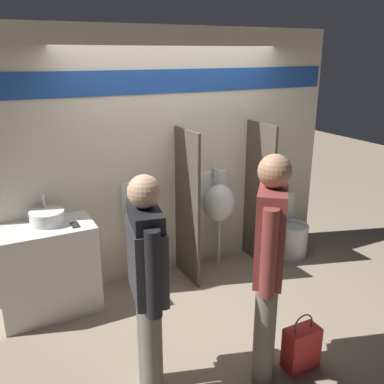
{
  "coord_description": "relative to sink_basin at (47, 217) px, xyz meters",
  "views": [
    {
      "loc": [
        -1.92,
        -3.59,
        2.44
      ],
      "look_at": [
        0.0,
        0.17,
        1.05
      ],
      "focal_mm": 40.0,
      "sensor_mm": 36.0,
      "label": 1
    }
  ],
  "objects": [
    {
      "name": "shopping_bag",
      "position": [
        1.6,
        -1.8,
        -0.78
      ],
      "size": [
        0.29,
        0.16,
        0.49
      ],
      "color": "red",
      "rests_on": "ground_plane"
    },
    {
      "name": "toilet",
      "position": [
        2.85,
        -0.09,
        -0.66
      ],
      "size": [
        0.4,
        0.56,
        0.89
      ],
      "color": "silver",
      "rests_on": "ground_plane"
    },
    {
      "name": "display_wall",
      "position": [
        1.44,
        0.24,
        0.41
      ],
      "size": [
        3.98,
        0.07,
        2.7
      ],
      "color": "beige",
      "rests_on": "ground_plane"
    },
    {
      "name": "sink_basin",
      "position": [
        0.0,
        0.0,
        0.0
      ],
      "size": [
        0.32,
        0.32,
        0.27
      ],
      "color": "silver",
      "rests_on": "sink_counter"
    },
    {
      "name": "divider_mid",
      "position": [
        2.38,
        -0.06,
        -0.12
      ],
      "size": [
        0.03,
        0.55,
        1.69
      ],
      "color": "#4C4238",
      "rests_on": "ground_plane"
    },
    {
      "name": "ground_plane",
      "position": [
        1.44,
        -0.36,
        -0.96
      ],
      "size": [
        16.0,
        16.0,
        0.0
      ],
      "primitive_type": "plane",
      "color": "gray"
    },
    {
      "name": "urinal_near_counter",
      "position": [
        0.97,
        0.06,
        -0.18
      ],
      "size": [
        0.38,
        0.33,
        1.17
      ],
      "color": "silver",
      "rests_on": "ground_plane"
    },
    {
      "name": "cell_phone",
      "position": [
        0.22,
        -0.16,
        -0.06
      ],
      "size": [
        0.07,
        0.14,
        0.01
      ],
      "color": "#232328",
      "rests_on": "sink_counter"
    },
    {
      "name": "urinal_far",
      "position": [
        1.91,
        0.06,
        -0.18
      ],
      "size": [
        0.38,
        0.33,
        1.17
      ],
      "color": "silver",
      "rests_on": "ground_plane"
    },
    {
      "name": "person_in_vest",
      "position": [
        0.43,
        -1.49,
        0.03
      ],
      "size": [
        0.3,
        0.58,
        1.7
      ],
      "rotation": [
        0.0,
        0.0,
        1.37
      ],
      "color": "#666056",
      "rests_on": "ground_plane"
    },
    {
      "name": "person_with_lanyard",
      "position": [
        1.28,
        -1.72,
        0.03
      ],
      "size": [
        0.44,
        0.51,
        1.79
      ],
      "rotation": [
        0.0,
        0.0,
        0.88
      ],
      "color": "#666056",
      "rests_on": "ground_plane"
    },
    {
      "name": "divider_near_counter",
      "position": [
        1.44,
        -0.06,
        -0.12
      ],
      "size": [
        0.03,
        0.55,
        1.69
      ],
      "color": "#4C4238",
      "rests_on": "ground_plane"
    },
    {
      "name": "sink_counter",
      "position": [
        -0.05,
        -0.05,
        -0.51
      ],
      "size": [
        0.9,
        0.53,
        0.89
      ],
      "color": "silver",
      "rests_on": "ground_plane"
    }
  ]
}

